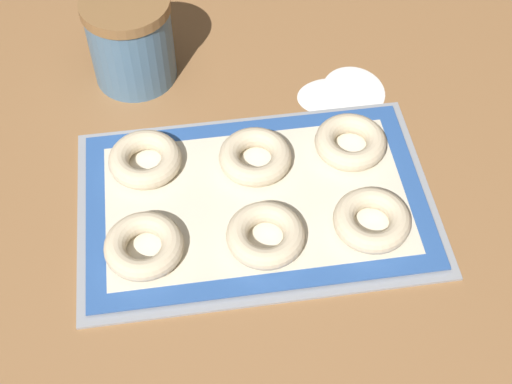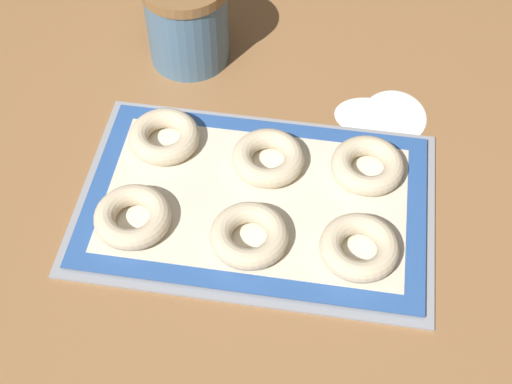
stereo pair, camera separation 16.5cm
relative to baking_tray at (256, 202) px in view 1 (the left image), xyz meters
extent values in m
plane|color=olive|center=(-0.01, -0.02, 0.00)|extent=(2.80, 2.80, 0.00)
cube|color=#93969B|center=(0.00, 0.00, 0.00)|extent=(0.47, 0.30, 0.01)
cube|color=#2D569E|center=(0.00, 0.00, 0.01)|extent=(0.44, 0.28, 0.00)
cube|color=beige|center=(0.00, 0.00, 0.01)|extent=(0.39, 0.23, 0.00)
torus|color=beige|center=(-0.15, -0.06, 0.02)|extent=(0.10, 0.10, 0.03)
torus|color=beige|center=(0.00, -0.07, 0.02)|extent=(0.10, 0.10, 0.03)
torus|color=beige|center=(0.14, -0.06, 0.02)|extent=(0.10, 0.10, 0.03)
torus|color=beige|center=(-0.14, 0.08, 0.02)|extent=(0.10, 0.10, 0.03)
torus|color=beige|center=(0.01, 0.06, 0.02)|extent=(0.10, 0.10, 0.03)
torus|color=beige|center=(0.14, 0.07, 0.02)|extent=(0.10, 0.10, 0.03)
cylinder|color=slate|center=(-0.15, 0.27, 0.06)|extent=(0.12, 0.12, 0.12)
cylinder|color=olive|center=(-0.15, 0.27, 0.13)|extent=(0.13, 0.13, 0.02)
ellipsoid|color=white|center=(0.14, 0.18, 0.00)|extent=(0.10, 0.08, 0.00)
ellipsoid|color=white|center=(0.17, 0.19, 0.00)|extent=(0.09, 0.11, 0.00)
camera|label=1|loc=(-0.08, -0.55, 0.75)|focal=50.00mm
camera|label=2|loc=(0.09, -0.55, 0.75)|focal=50.00mm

